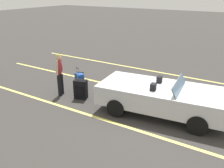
{
  "coord_description": "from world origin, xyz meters",
  "views": [
    {
      "loc": [
        2.5,
        -7.12,
        3.94
      ],
      "look_at": [
        -1.79,
        -0.21,
        0.75
      ],
      "focal_mm": 39.5,
      "sensor_mm": 36.0,
      "label": 1
    }
  ],
  "objects_px": {
    "suitcase_large_black": "(81,89)",
    "suitcase_medium_bright": "(80,81)",
    "traveler_person": "(60,72)",
    "convertible_car": "(168,98)"
  },
  "relations": [
    {
      "from": "suitcase_large_black",
      "to": "suitcase_medium_bright",
      "type": "xyz_separation_m",
      "value": [
        -0.73,
        0.83,
        -0.06
      ]
    },
    {
      "from": "suitcase_medium_bright",
      "to": "suitcase_large_black",
      "type": "bearing_deg",
      "value": -113.65
    },
    {
      "from": "convertible_car",
      "to": "suitcase_large_black",
      "type": "height_order",
      "value": "convertible_car"
    },
    {
      "from": "convertible_car",
      "to": "traveler_person",
      "type": "bearing_deg",
      "value": -178.0
    },
    {
      "from": "suitcase_large_black",
      "to": "suitcase_medium_bright",
      "type": "relative_size",
      "value": 1.16
    },
    {
      "from": "convertible_car",
      "to": "suitcase_medium_bright",
      "type": "height_order",
      "value": "convertible_car"
    },
    {
      "from": "suitcase_large_black",
      "to": "traveler_person",
      "type": "distance_m",
      "value": 1.06
    },
    {
      "from": "convertible_car",
      "to": "suitcase_large_black",
      "type": "bearing_deg",
      "value": -177.67
    },
    {
      "from": "suitcase_medium_bright",
      "to": "traveler_person",
      "type": "xyz_separation_m",
      "value": [
        -0.17,
        -0.95,
        0.62
      ]
    },
    {
      "from": "suitcase_large_black",
      "to": "traveler_person",
      "type": "height_order",
      "value": "traveler_person"
    }
  ]
}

